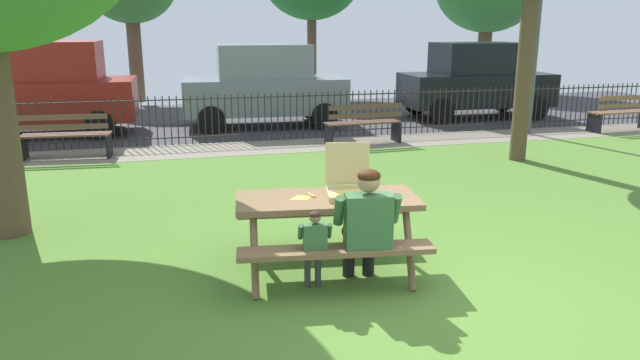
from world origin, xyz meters
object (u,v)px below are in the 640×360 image
Objects in this scene: adult_at_table at (366,223)px; parked_car_far_left at (27,87)px; child_at_table at (314,243)px; park_bench_left at (65,137)px; pizza_slice_on_table at (304,197)px; park_bench_center at (364,124)px; parked_car_center at (476,80)px; park_bench_right at (622,113)px; picnic_table_foreground at (327,214)px; parked_car_left at (264,85)px; pizza_box_open at (349,185)px; lamp_post_walkway at (538,17)px.

adult_at_table is 0.26× the size of parked_car_far_left.
park_bench_left is (-3.14, 6.72, -0.08)m from child_at_table.
pizza_slice_on_table is at bearing -64.20° from parked_car_far_left.
park_bench_center is 0.41× the size of parked_car_center.
parked_car_center is (-2.32, 2.76, 0.59)m from park_bench_right.
parked_car_left is (0.79, 8.97, 0.41)m from picnic_table_foreground.
park_bench_left is at bearing 180.00° from park_bench_right.
park_bench_left is (-3.64, 6.16, -0.45)m from pizza_box_open.
park_bench_center reaches higher than child_at_table.
child_at_table is 7.23m from park_bench_center.
lamp_post_walkway is (6.69, 6.34, 1.83)m from pizza_slice_on_table.
pizza_box_open reaches higher than adult_at_table.
picnic_table_foreground is at bearing -13.47° from pizza_slice_on_table.
child_at_table is (-0.48, 0.03, -0.16)m from adult_at_table.
adult_at_table is 0.30× the size of parked_car_left.
lamp_post_walkway reaches higher than park_bench_right.
parked_car_center is at bearing 54.99° from pizza_box_open.
lamp_post_walkway is (4.04, 0.18, 2.19)m from park_bench_center.
picnic_table_foreground is 11.08m from parked_car_center.
parked_car_center is (9.89, 2.76, 0.59)m from park_bench_left.
pizza_box_open is at bearing -134.47° from lamp_post_walkway.
parked_car_left is at bearing 83.51° from pizza_slice_on_table.
pizza_slice_on_table is at bearing -145.74° from park_bench_right.
park_bench_left is at bearing 117.25° from pizza_slice_on_table.
lamp_post_walkway reaches higher than child_at_table.
picnic_table_foreground is 1.65× the size of adult_at_table.
pizza_box_open is (0.24, 0.05, 0.27)m from picnic_table_foreground.
park_bench_center is at bearing -177.44° from lamp_post_walkway.
lamp_post_walkway is at bearing 44.66° from picnic_table_foreground.
parked_car_far_left reaches higher than parked_car_center.
parked_car_center is at bearing 54.11° from picnic_table_foreground.
adult_at_table reaches higher than child_at_table.
park_bench_center is at bearing 71.93° from adult_at_table.
picnic_table_foreground is at bearing 113.30° from adult_at_table.
parked_car_center is at bearing 0.00° from parked_car_left.
parked_car_left reaches higher than child_at_table.
park_bench_left reaches higher than pizza_slice_on_table.
pizza_box_open is 0.12× the size of parked_car_far_left.
picnic_table_foreground is 0.46× the size of lamp_post_walkway.
park_bench_left is (-3.17, 6.16, -0.36)m from pizza_slice_on_table.
child_at_table is 9.55m from parked_car_left.
parked_car_center is at bearing 54.56° from child_at_table.
pizza_box_open reaches higher than park_bench_right.
adult_at_table is (-0.01, -0.58, -0.21)m from pizza_box_open.
pizza_slice_on_table is 0.62m from child_at_table.
picnic_table_foreground is at bearing -168.87° from pizza_box_open.
lamp_post_walkway reaches higher than parked_car_center.
park_bench_left reaches higher than child_at_table.
park_bench_center is 4.60m from lamp_post_walkway.
lamp_post_walkway is 1.09× the size of parked_car_center.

